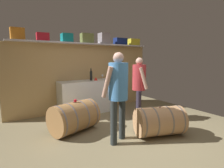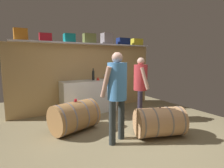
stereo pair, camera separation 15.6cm
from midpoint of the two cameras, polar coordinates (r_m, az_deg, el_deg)
The scene contains 19 objects.
ground_plane at distance 4.09m, azimuth 1.26°, elevation -14.30°, with size 5.66×8.17×0.02m, color #857957.
back_wall_panel at distance 5.47m, azimuth -9.44°, elevation 2.02°, with size 4.46×0.10×1.96m, color tan.
high_shelf_board at distance 5.32m, azimuth -9.06°, elevation 12.60°, with size 4.10×0.40×0.03m, color silver.
toolcase_orange at distance 4.92m, azimuth -28.92°, elevation 13.92°, with size 0.30×0.19×0.28m, color orange.
toolcase_red at distance 4.99m, azimuth -22.20°, elevation 13.79°, with size 0.30×0.20×0.21m, color red.
toolcase_teal at distance 5.13m, azimuth -15.17°, elevation 14.06°, with size 0.28×0.28×0.23m, color #0F8287.
toolcase_olive at distance 5.34m, azimuth -8.92°, elevation 14.24°, with size 0.34×0.23×0.27m, color olive.
toolcase_grey at distance 5.59m, azimuth -3.40°, elevation 14.30°, with size 0.29×0.27×0.32m, color gray.
toolcase_navy at distance 5.89m, azimuth 1.93°, elevation 13.45°, with size 0.42×0.22×0.21m, color navy.
toolcase_yellow at distance 6.21m, azimuth 6.21°, elevation 13.16°, with size 0.36×0.23×0.22m, color yellow.
work_cabinet at distance 5.19m, azimuth -8.94°, elevation -4.04°, with size 1.57×0.58×0.93m, color white.
wine_bottle_dark at distance 5.15m, azimuth -7.60°, elevation 2.87°, with size 0.07×0.07×0.34m.
wine_glass at distance 5.52m, azimuth -3.90°, elevation 2.65°, with size 0.07×0.07×0.14m.
red_funnel at distance 5.15m, azimuth -6.08°, elevation 1.71°, with size 0.11×0.11×0.09m, color red.
wine_barrel_near at distance 3.94m, azimuth -13.18°, elevation -10.25°, with size 1.10×0.89×0.65m.
wine_barrel_far at distance 3.79m, azimuth 13.81°, elevation -11.49°, with size 1.08×0.85×0.60m.
tasting_cup at distance 3.86m, azimuth -12.85°, elevation -5.24°, with size 0.06×0.06×0.05m, color red.
winemaker_pouring at distance 4.51m, azimuth 7.75°, elevation 0.64°, with size 0.49×0.52×1.58m.
visitor_tasting at distance 3.23m, azimuth 0.54°, elevation -1.29°, with size 0.55×0.49×1.67m.
Camera 1 is at (-2.14, -2.51, 1.55)m, focal length 28.51 mm.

